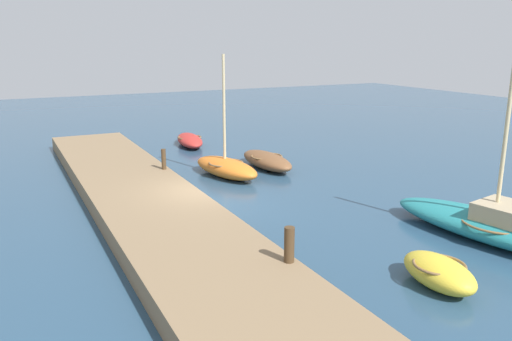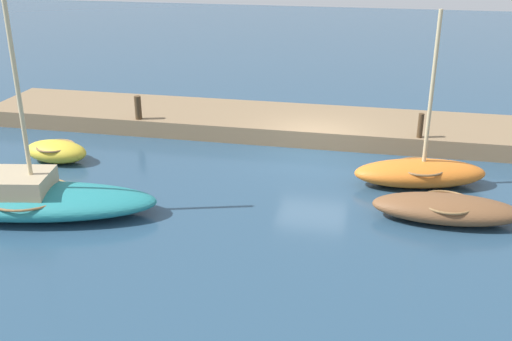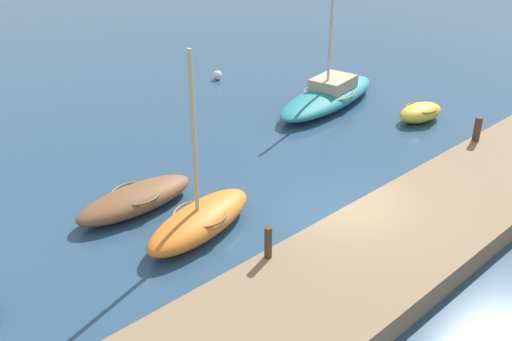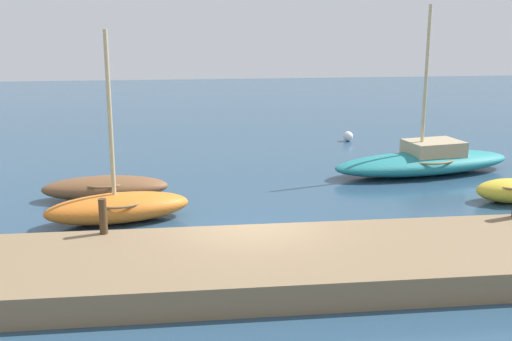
% 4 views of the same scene
% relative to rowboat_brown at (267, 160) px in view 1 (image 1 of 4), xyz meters
% --- Properties ---
extents(ground_plane, '(84.00, 84.00, 0.00)m').
position_rel_rowboat_brown_xyz_m(ground_plane, '(4.10, -4.64, -0.37)').
color(ground_plane, navy).
extents(dock_platform, '(26.73, 3.71, 0.63)m').
position_rel_rowboat_brown_xyz_m(dock_platform, '(4.10, -6.74, -0.05)').
color(dock_platform, '#846B4C').
rests_on(dock_platform, ground_plane).
extents(rowboat_brown, '(3.95, 1.52, 0.73)m').
position_rel_rowboat_brown_xyz_m(rowboat_brown, '(0.00, 0.00, 0.00)').
color(rowboat_brown, brown).
rests_on(rowboat_brown, ground_plane).
extents(sailboat_teal, '(7.25, 3.38, 6.01)m').
position_rel_rowboat_brown_xyz_m(sailboat_teal, '(11.22, 1.94, 0.11)').
color(sailboat_teal, teal).
rests_on(sailboat_teal, ground_plane).
extents(rowboat_orange, '(4.24, 2.30, 5.31)m').
position_rel_rowboat_brown_xyz_m(rowboat_orange, '(0.60, -2.35, 0.08)').
color(rowboat_orange, orange).
rests_on(rowboat_orange, ground_plane).
extents(dinghy_yellow, '(2.31, 1.40, 0.73)m').
position_rel_rowboat_brown_xyz_m(dinghy_yellow, '(12.55, -1.88, 0.01)').
color(dinghy_yellow, gold).
rests_on(dinghy_yellow, ground_plane).
extents(rowboat_red, '(3.86, 1.85, 0.63)m').
position_rel_rowboat_brown_xyz_m(rowboat_red, '(-6.67, -1.47, -0.05)').
color(rowboat_red, '#B72D28').
rests_on(rowboat_red, ground_plane).
extents(mooring_post_west, '(0.19, 0.19, 0.86)m').
position_rel_rowboat_brown_xyz_m(mooring_post_west, '(0.53, -5.13, 0.69)').
color(mooring_post_west, '#47331E').
rests_on(mooring_post_west, dock_platform).
extents(mooring_post_mid_west, '(0.25, 0.25, 0.89)m').
position_rel_rowboat_brown_xyz_m(mooring_post_mid_west, '(10.89, -5.13, 0.71)').
color(mooring_post_mid_west, '#47331E').
rests_on(mooring_post_mid_west, dock_platform).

